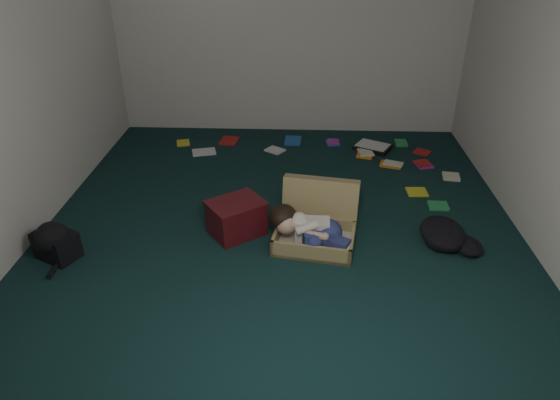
{
  "coord_description": "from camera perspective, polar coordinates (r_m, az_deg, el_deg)",
  "views": [
    {
      "loc": [
        0.15,
        -3.57,
        2.29
      ],
      "look_at": [
        0.0,
        -0.15,
        0.35
      ],
      "focal_mm": 32.0,
      "sensor_mm": 36.0,
      "label": 1
    }
  ],
  "objects": [
    {
      "name": "floor",
      "position": [
        4.24,
        0.09,
        -3.12
      ],
      "size": [
        4.5,
        4.5,
        0.0
      ],
      "primitive_type": "plane",
      "color": "black",
      "rests_on": "ground"
    },
    {
      "name": "wall_back",
      "position": [
        5.9,
        1.06,
        19.89
      ],
      "size": [
        4.5,
        0.0,
        4.5
      ],
      "primitive_type": "plane",
      "rotation": [
        1.57,
        0.0,
        0.0
      ],
      "color": "silver",
      "rests_on": "ground"
    },
    {
      "name": "wall_front",
      "position": [
        1.65,
        -3.15,
        -7.2
      ],
      "size": [
        4.5,
        0.0,
        4.5
      ],
      "primitive_type": "plane",
      "rotation": [
        -1.57,
        0.0,
        0.0
      ],
      "color": "silver",
      "rests_on": "ground"
    },
    {
      "name": "wall_left",
      "position": [
        4.28,
        -28.5,
        12.73
      ],
      "size": [
        0.0,
        4.5,
        4.5
      ],
      "primitive_type": "plane",
      "rotation": [
        1.57,
        0.0,
        1.57
      ],
      "color": "silver",
      "rests_on": "ground"
    },
    {
      "name": "suitcase",
      "position": [
        4.05,
        4.24,
        -2.66
      ],
      "size": [
        0.72,
        0.7,
        0.46
      ],
      "rotation": [
        0.0,
        0.0,
        -0.17
      ],
      "color": "#968552",
      "rests_on": "floor"
    },
    {
      "name": "person",
      "position": [
        3.9,
        3.3,
        -3.29
      ],
      "size": [
        0.65,
        0.4,
        0.28
      ],
      "rotation": [
        0.0,
        0.0,
        -0.17
      ],
      "color": "silver",
      "rests_on": "suitcase"
    },
    {
      "name": "maroon_bin",
      "position": [
        4.1,
        -4.98,
        -2.03
      ],
      "size": [
        0.54,
        0.52,
        0.3
      ],
      "rotation": [
        0.0,
        0.0,
        0.63
      ],
      "color": "#440D13",
      "rests_on": "floor"
    },
    {
      "name": "backpack",
      "position": [
        4.19,
        -24.21,
        -4.6
      ],
      "size": [
        0.49,
        0.46,
        0.24
      ],
      "primitive_type": null,
      "rotation": [
        0.0,
        0.0,
        -0.47
      ],
      "color": "black",
      "rests_on": "floor"
    },
    {
      "name": "clothing_pile",
      "position": [
        4.21,
        20.4,
        -4.28
      ],
      "size": [
        0.54,
        0.47,
        0.15
      ],
      "primitive_type": null,
      "rotation": [
        0.0,
        0.0,
        0.17
      ],
      "color": "black",
      "rests_on": "floor"
    },
    {
      "name": "paper_tray",
      "position": [
        5.78,
        10.53,
        5.99
      ],
      "size": [
        0.47,
        0.43,
        0.05
      ],
      "rotation": [
        0.0,
        0.0,
        -0.5
      ],
      "color": "black",
      "rests_on": "floor"
    },
    {
      "name": "book_scatter",
      "position": [
        5.5,
        6.92,
        4.86
      ],
      "size": [
        3.08,
        1.71,
        0.02
      ],
      "color": "yellow",
      "rests_on": "floor"
    }
  ]
}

